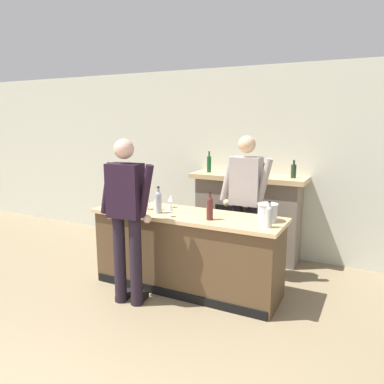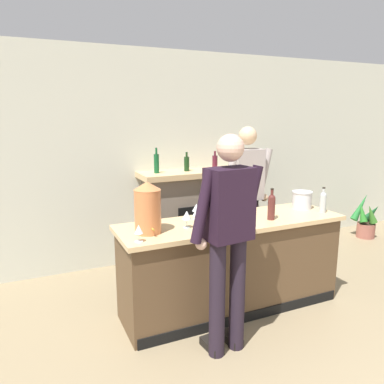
% 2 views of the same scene
% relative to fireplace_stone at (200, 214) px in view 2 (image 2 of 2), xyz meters
% --- Properties ---
extents(wall_back_panel, '(12.00, 0.07, 2.75)m').
position_rel_fireplace_stone_xyz_m(wall_back_panel, '(-0.18, 0.26, 0.75)').
color(wall_back_panel, beige).
rests_on(wall_back_panel, ground_plane).
extents(bar_counter, '(2.28, 0.68, 0.93)m').
position_rel_fireplace_stone_xyz_m(bar_counter, '(-0.29, -1.35, -0.16)').
color(bar_counter, brown).
rests_on(bar_counter, ground_plane).
extents(fireplace_stone, '(1.65, 0.52, 1.54)m').
position_rel_fireplace_stone_xyz_m(fireplace_stone, '(0.00, 0.00, 0.00)').
color(fireplace_stone, '#7C6E5F').
rests_on(fireplace_stone, ground_plane).
extents(potted_plant_corner, '(0.36, 0.37, 0.70)m').
position_rel_fireplace_stone_xyz_m(potted_plant_corner, '(2.80, -0.30, -0.34)').
color(potted_plant_corner, '#9B584A').
rests_on(potted_plant_corner, ground_plane).
extents(person_customer, '(0.66, 0.33, 1.81)m').
position_rel_fireplace_stone_xyz_m(person_customer, '(-0.69, -1.96, 0.38)').
color(person_customer, black).
rests_on(person_customer, ground_plane).
extents(person_bartender, '(0.66, 0.30, 1.81)m').
position_rel_fireplace_stone_xyz_m(person_bartender, '(0.22, -0.78, 0.39)').
color(person_bartender, black).
rests_on(person_bartender, ground_plane).
extents(copper_dispenser, '(0.24, 0.27, 0.46)m').
position_rel_fireplace_stone_xyz_m(copper_dispenser, '(-1.17, -1.38, 0.54)').
color(copper_dispenser, '#CE7543').
rests_on(copper_dispenser, bar_counter).
extents(ice_bucket_steel, '(0.22, 0.22, 0.19)m').
position_rel_fireplace_stone_xyz_m(ice_bucket_steel, '(0.64, -1.25, 0.40)').
color(ice_bucket_steel, silver).
rests_on(ice_bucket_steel, bar_counter).
extents(wine_bottle_merlot_tall, '(0.07, 0.07, 0.31)m').
position_rel_fireplace_stone_xyz_m(wine_bottle_merlot_tall, '(0.06, -1.48, 0.45)').
color(wine_bottle_merlot_tall, '#522421').
rests_on(wine_bottle_merlot_tall, bar_counter).
extents(wine_bottle_port_short, '(0.07, 0.07, 0.27)m').
position_rel_fireplace_stone_xyz_m(wine_bottle_port_short, '(0.72, -1.49, 0.43)').
color(wine_bottle_port_short, '#A6AEAE').
rests_on(wine_bottle_port_short, bar_counter).
extents(wine_bottle_riesling_slim, '(0.07, 0.07, 0.31)m').
position_rel_fireplace_stone_xyz_m(wine_bottle_riesling_slim, '(-0.59, -1.48, 0.45)').
color(wine_bottle_riesling_slim, '#A2ACBD').
rests_on(wine_bottle_riesling_slim, bar_counter).
extents(wine_glass_front_right, '(0.09, 0.09, 0.16)m').
position_rel_fireplace_stone_xyz_m(wine_glass_front_right, '(-0.80, -1.39, 0.42)').
color(wine_glass_front_right, silver).
rests_on(wine_glass_front_right, bar_counter).
extents(wine_glass_back_row, '(0.08, 0.08, 0.17)m').
position_rel_fireplace_stone_xyz_m(wine_glass_back_row, '(-0.69, -1.36, 0.43)').
color(wine_glass_back_row, silver).
rests_on(wine_glass_back_row, bar_counter).
extents(wine_glass_front_left, '(0.08, 0.08, 0.16)m').
position_rel_fireplace_stone_xyz_m(wine_glass_front_left, '(-0.60, -1.17, 0.42)').
color(wine_glass_front_left, silver).
rests_on(wine_glass_front_left, bar_counter).
extents(wine_glass_mid_counter, '(0.07, 0.07, 0.14)m').
position_rel_fireplace_stone_xyz_m(wine_glass_mid_counter, '(-0.39, -1.57, 0.41)').
color(wine_glass_mid_counter, silver).
rests_on(wine_glass_mid_counter, bar_counter).
extents(wine_glass_by_dispenser, '(0.07, 0.07, 0.14)m').
position_rel_fireplace_stone_xyz_m(wine_glass_by_dispenser, '(-1.31, -1.58, 0.40)').
color(wine_glass_by_dispenser, silver).
rests_on(wine_glass_by_dispenser, bar_counter).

